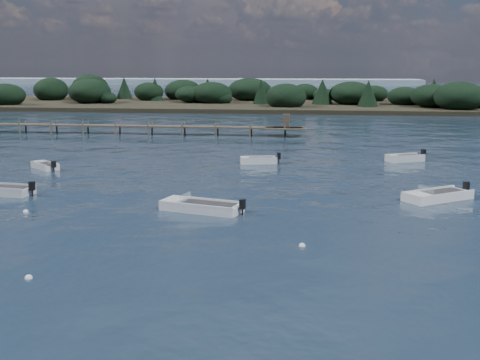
# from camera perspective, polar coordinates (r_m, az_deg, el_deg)

# --- Properties ---
(ground) EXTENTS (400.00, 400.00, 0.00)m
(ground) POSITION_cam_1_polar(r_m,az_deg,el_deg) (86.64, 2.14, 5.15)
(ground) COLOR #152232
(ground) RESTS_ON ground
(tender_far_grey) EXTENTS (3.10, 2.91, 1.09)m
(tender_far_grey) POSITION_cam_1_polar(r_m,az_deg,el_deg) (53.71, -18.00, 1.18)
(tender_far_grey) COLOR #B2B7B9
(tender_far_grey) RESTS_ON ground
(dinghy_mid_white_a) EXTENTS (5.38, 3.09, 1.24)m
(dinghy_mid_white_a) POSITION_cam_1_polar(r_m,az_deg,el_deg) (36.63, -3.69, -2.68)
(dinghy_mid_white_a) COLOR silver
(dinghy_mid_white_a) RESTS_ON ground
(dinghy_mid_grey) EXTENTS (4.97, 2.23, 1.24)m
(dinghy_mid_grey) POSITION_cam_1_polar(r_m,az_deg,el_deg) (44.39, -21.78, -1.02)
(dinghy_mid_grey) COLOR #B2B7B9
(dinghy_mid_grey) RESTS_ON ground
(tender_far_white) EXTENTS (3.66, 1.91, 1.23)m
(tender_far_white) POSITION_cam_1_polar(r_m,az_deg,el_deg) (53.84, 1.78, 1.76)
(tender_far_white) COLOR silver
(tender_far_white) RESTS_ON ground
(tender_far_grey_b) EXTENTS (3.83, 2.66, 1.31)m
(tender_far_grey_b) POSITION_cam_1_polar(r_m,az_deg,el_deg) (57.02, 15.37, 1.90)
(tender_far_grey_b) COLOR #B2B7B9
(tender_far_grey_b) RESTS_ON ground
(dinghy_mid_white_b) EXTENTS (4.93, 4.23, 1.28)m
(dinghy_mid_white_b) POSITION_cam_1_polar(r_m,az_deg,el_deg) (41.53, 18.21, -1.57)
(dinghy_mid_white_b) COLOR silver
(dinghy_mid_white_b) RESTS_ON ground
(buoy_a) EXTENTS (0.32, 0.32, 0.32)m
(buoy_a) POSITION_cam_1_polar(r_m,az_deg,el_deg) (26.87, -19.40, -8.78)
(buoy_a) COLOR white
(buoy_a) RESTS_ON ground
(buoy_b) EXTENTS (0.32, 0.32, 0.32)m
(buoy_b) POSITION_cam_1_polar(r_m,az_deg,el_deg) (29.80, 5.90, -6.25)
(buoy_b) COLOR white
(buoy_b) RESTS_ON ground
(buoy_c) EXTENTS (0.32, 0.32, 0.32)m
(buoy_c) POSITION_cam_1_polar(r_m,az_deg,el_deg) (38.51, -19.65, -2.88)
(buoy_c) COLOR white
(buoy_c) RESTS_ON ground
(jetty) EXTENTS (64.50, 3.20, 3.40)m
(jetty) POSITION_cam_1_polar(r_m,az_deg,el_deg) (79.85, -14.45, 5.02)
(jetty) COLOR brown
(jetty) RESTS_ON ground
(far_headland) EXTENTS (190.00, 40.00, 5.80)m
(far_headland) POSITION_cam_1_polar(r_m,az_deg,el_deg) (127.25, 15.18, 7.53)
(far_headland) COLOR black
(far_headland) RESTS_ON ground
(distant_haze) EXTENTS (280.00, 20.00, 2.40)m
(distant_haze) POSITION_cam_1_polar(r_m,az_deg,el_deg) (273.98, -13.85, 8.83)
(distant_haze) COLOR #8DA0AF
(distant_haze) RESTS_ON ground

